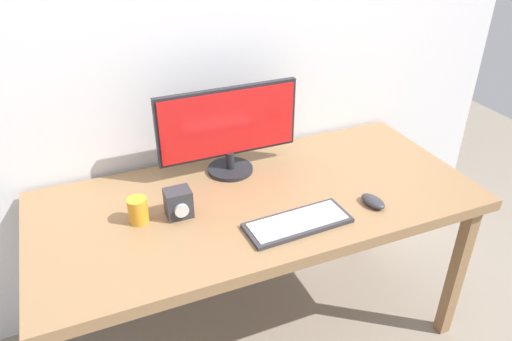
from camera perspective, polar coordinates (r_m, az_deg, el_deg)
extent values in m
plane|color=gray|center=(2.38, 0.22, -18.25)|extent=(6.00, 6.00, 0.00)
cube|color=#936D47|center=(1.90, 0.26, -3.67)|extent=(1.71, 0.78, 0.05)
cube|color=#936D47|center=(2.31, 22.52, -10.98)|extent=(0.05, 0.05, 0.70)
cube|color=#936D47|center=(2.29, -22.25, -11.29)|extent=(0.05, 0.05, 0.70)
cube|color=#936D47|center=(2.68, 13.21, -2.85)|extent=(0.05, 0.05, 0.70)
cylinder|color=#232328|center=(2.05, -3.04, 0.17)|extent=(0.19, 0.19, 0.02)
cylinder|color=#232328|center=(2.03, -3.07, 1.23)|extent=(0.04, 0.04, 0.07)
cube|color=#232328|center=(1.96, -3.33, 5.71)|extent=(0.59, 0.02, 0.29)
cube|color=red|center=(1.95, -3.19, 5.55)|extent=(0.56, 0.01, 0.27)
cube|color=#333338|center=(1.74, 4.93, -6.16)|extent=(0.39, 0.16, 0.02)
cube|color=silver|center=(1.73, 4.95, -5.92)|extent=(0.36, 0.14, 0.00)
ellipsoid|color=#333338|center=(1.88, 13.58, -3.53)|extent=(0.08, 0.12, 0.03)
cube|color=#333338|center=(1.77, -9.11, -3.79)|extent=(0.09, 0.07, 0.11)
cylinder|color=silver|center=(1.74, -8.72, -4.69)|extent=(0.05, 0.01, 0.05)
cylinder|color=orange|center=(1.78, -13.70, -4.56)|extent=(0.07, 0.07, 0.10)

